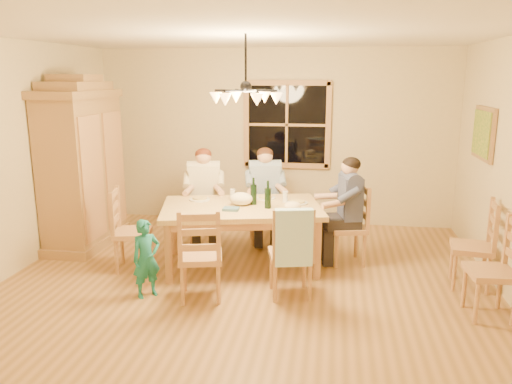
% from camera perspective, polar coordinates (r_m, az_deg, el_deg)
% --- Properties ---
extents(floor, '(5.50, 5.50, 0.00)m').
position_cam_1_polar(floor, '(5.76, -1.07, -10.20)').
color(floor, olive).
rests_on(floor, ground).
extents(ceiling, '(5.50, 5.00, 0.02)m').
position_cam_1_polar(ceiling, '(5.31, -1.20, 17.68)').
color(ceiling, white).
rests_on(ceiling, wall_back).
extents(wall_back, '(5.50, 0.02, 2.70)m').
position_cam_1_polar(wall_back, '(7.82, 2.09, 6.27)').
color(wall_back, beige).
rests_on(wall_back, floor).
extents(wall_left, '(0.02, 5.00, 2.70)m').
position_cam_1_polar(wall_left, '(6.44, -26.04, 3.50)').
color(wall_left, beige).
rests_on(wall_left, floor).
extents(window, '(1.30, 0.06, 1.30)m').
position_cam_1_polar(window, '(7.74, 3.55, 7.68)').
color(window, black).
rests_on(window, wall_back).
extents(painting, '(0.06, 0.78, 0.64)m').
position_cam_1_polar(painting, '(6.69, 24.54, 6.12)').
color(painting, olive).
rests_on(painting, wall_right).
extents(chandelier, '(0.77, 0.68, 0.71)m').
position_cam_1_polar(chandelier, '(5.29, -1.17, 10.94)').
color(chandelier, black).
rests_on(chandelier, ceiling).
extents(armoire, '(0.66, 1.40, 2.30)m').
position_cam_1_polar(armoire, '(7.14, -19.18, 2.53)').
color(armoire, olive).
rests_on(armoire, floor).
extents(dining_table, '(2.10, 1.55, 0.76)m').
position_cam_1_polar(dining_table, '(6.02, -1.66, -2.48)').
color(dining_table, tan).
rests_on(dining_table, floor).
extents(chair_far_left, '(0.52, 0.51, 0.99)m').
position_cam_1_polar(chair_far_left, '(6.97, -5.86, -3.44)').
color(chair_far_left, tan).
rests_on(chair_far_left, floor).
extents(chair_far_right, '(0.52, 0.51, 0.99)m').
position_cam_1_polar(chair_far_right, '(6.99, 1.02, -3.31)').
color(chair_far_right, tan).
rests_on(chair_far_right, floor).
extents(chair_near_left, '(0.52, 0.51, 0.99)m').
position_cam_1_polar(chair_near_left, '(5.29, -6.33, -8.90)').
color(chair_near_left, tan).
rests_on(chair_near_left, floor).
extents(chair_near_right, '(0.52, 0.51, 0.99)m').
position_cam_1_polar(chair_near_right, '(5.33, 3.94, -8.65)').
color(chair_near_right, tan).
rests_on(chair_near_right, floor).
extents(chair_end_left, '(0.51, 0.52, 0.99)m').
position_cam_1_polar(chair_end_left, '(6.20, -13.85, -5.85)').
color(chair_end_left, tan).
rests_on(chair_end_left, floor).
extents(chair_end_right, '(0.51, 0.52, 0.99)m').
position_cam_1_polar(chair_end_right, '(6.31, 10.35, -5.34)').
color(chair_end_right, tan).
rests_on(chair_end_right, floor).
extents(adult_woman, '(0.47, 0.50, 0.87)m').
position_cam_1_polar(adult_woman, '(6.83, -5.97, 0.89)').
color(adult_woman, beige).
rests_on(adult_woman, floor).
extents(adult_plaid_man, '(0.47, 0.50, 0.87)m').
position_cam_1_polar(adult_plaid_man, '(6.86, 1.03, 1.01)').
color(adult_plaid_man, '#2F5182').
rests_on(adult_plaid_man, floor).
extents(adult_slate_man, '(0.50, 0.47, 0.87)m').
position_cam_1_polar(adult_slate_man, '(6.17, 10.55, -0.59)').
color(adult_slate_man, '#404666').
rests_on(adult_slate_man, floor).
extents(towel, '(0.39, 0.18, 0.58)m').
position_cam_1_polar(towel, '(5.02, 4.32, -5.23)').
color(towel, '#AEDAEB').
rests_on(towel, chair_near_right).
extents(wine_bottle_a, '(0.08, 0.08, 0.33)m').
position_cam_1_polar(wine_bottle_a, '(6.01, -0.28, 0.10)').
color(wine_bottle_a, black).
rests_on(wine_bottle_a, dining_table).
extents(wine_bottle_b, '(0.08, 0.08, 0.33)m').
position_cam_1_polar(wine_bottle_b, '(5.84, 1.36, -0.28)').
color(wine_bottle_b, black).
rests_on(wine_bottle_b, dining_table).
extents(plate_woman, '(0.26, 0.26, 0.02)m').
position_cam_1_polar(plate_woman, '(6.29, -6.46, -0.86)').
color(plate_woman, white).
rests_on(plate_woman, dining_table).
extents(plate_plaid, '(0.26, 0.26, 0.02)m').
position_cam_1_polar(plate_plaid, '(6.33, 1.07, -0.68)').
color(plate_plaid, white).
rests_on(plate_plaid, dining_table).
extents(plate_slate, '(0.26, 0.26, 0.02)m').
position_cam_1_polar(plate_slate, '(6.10, 4.73, -1.26)').
color(plate_slate, white).
rests_on(plate_slate, dining_table).
extents(wine_glass_a, '(0.06, 0.06, 0.14)m').
position_cam_1_polar(wine_glass_a, '(6.25, -2.70, -0.29)').
color(wine_glass_a, silver).
rests_on(wine_glass_a, dining_table).
extents(wine_glass_b, '(0.06, 0.06, 0.14)m').
position_cam_1_polar(wine_glass_b, '(6.14, 3.37, -0.54)').
color(wine_glass_b, silver).
rests_on(wine_glass_b, dining_table).
extents(cap, '(0.20, 0.20, 0.11)m').
position_cam_1_polar(cap, '(5.76, 4.21, -1.64)').
color(cap, beige).
rests_on(cap, dining_table).
extents(napkin, '(0.21, 0.18, 0.03)m').
position_cam_1_polar(napkin, '(5.79, -2.89, -1.95)').
color(napkin, '#43667B').
rests_on(napkin, dining_table).
extents(cloth_bundle, '(0.28, 0.22, 0.15)m').
position_cam_1_polar(cloth_bundle, '(6.00, -1.72, -0.78)').
color(cloth_bundle, beige).
rests_on(cloth_bundle, dining_table).
extents(child, '(0.36, 0.36, 0.84)m').
position_cam_1_polar(child, '(5.38, -12.42, -7.43)').
color(child, '#1B7C79').
rests_on(child, floor).
extents(chair_spare_front, '(0.45, 0.47, 0.99)m').
position_cam_1_polar(chair_spare_front, '(5.36, 25.12, -9.79)').
color(chair_spare_front, tan).
rests_on(chair_spare_front, floor).
extents(chair_spare_back, '(0.48, 0.49, 0.99)m').
position_cam_1_polar(chair_spare_back, '(6.00, 23.29, -7.21)').
color(chair_spare_back, tan).
rests_on(chair_spare_back, floor).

